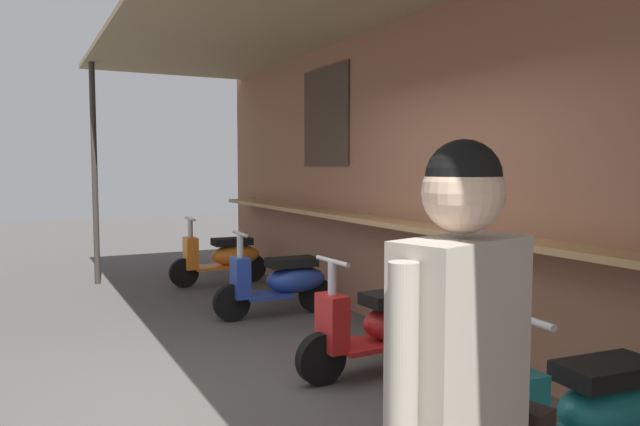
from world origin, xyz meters
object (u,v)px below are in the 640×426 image
at_px(scooter_orange, 224,257).
at_px(scooter_blue, 282,281).
at_px(scooter_red, 383,325).
at_px(shopper_with_handbag, 463,374).
at_px(scooter_teal, 590,414).

distance_m(scooter_orange, scooter_blue, 2.09).
relative_size(scooter_blue, scooter_red, 1.00).
bearing_deg(scooter_red, shopper_with_handbag, 58.92).
height_order(scooter_blue, scooter_red, same).
distance_m(scooter_blue, shopper_with_handbag, 5.10).
xyz_separation_m(scooter_blue, scooter_red, (2.09, -0.00, 0.00)).
distance_m(scooter_orange, scooter_teal, 6.15).
bearing_deg(scooter_red, scooter_orange, -92.37).
relative_size(scooter_orange, shopper_with_handbag, 0.80).
bearing_deg(scooter_teal, scooter_blue, -85.71).
relative_size(scooter_orange, scooter_red, 1.00).
bearing_deg(scooter_orange, scooter_teal, 90.47).
bearing_deg(scooter_blue, shopper_with_handbag, 75.05).
distance_m(scooter_orange, scooter_red, 4.18).
distance_m(scooter_red, scooter_teal, 1.98).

